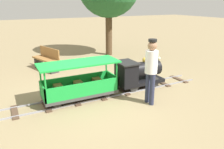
{
  "coord_description": "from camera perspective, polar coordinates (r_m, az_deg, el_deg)",
  "views": [
    {
      "loc": [
        5.03,
        -2.15,
        2.43
      ],
      "look_at": [
        0.0,
        0.42,
        0.55
      ],
      "focal_mm": 35.09,
      "sensor_mm": 36.0,
      "label": 1
    }
  ],
  "objects": [
    {
      "name": "ground_plane",
      "position": [
        5.99,
        -3.61,
        -5.58
      ],
      "size": [
        60.0,
        60.0,
        0.0
      ],
      "primitive_type": "plane",
      "color": "#8C7A56"
    },
    {
      "name": "locomotive",
      "position": [
        6.38,
        6.7,
        0.51
      ],
      "size": [
        0.68,
        1.44,
        1.01
      ],
      "color": "black",
      "rests_on": "ground_plane"
    },
    {
      "name": "passenger_car",
      "position": [
        5.66,
        -8.38,
        -2.55
      ],
      "size": [
        0.78,
        2.0,
        0.97
      ],
      "color": "#3F3F3F",
      "rests_on": "ground_plane"
    },
    {
      "name": "track",
      "position": [
        6.13,
        -0.21,
        -4.77
      ],
      "size": [
        0.72,
        5.7,
        0.04
      ],
      "color": "gray",
      "rests_on": "ground_plane"
    },
    {
      "name": "park_bench",
      "position": [
        8.5,
        -16.63,
        3.92
      ],
      "size": [
        1.36,
        0.79,
        0.82
      ],
      "color": "olive",
      "rests_on": "ground_plane"
    },
    {
      "name": "conductor_person",
      "position": [
        5.31,
        10.17,
        2.0
      ],
      "size": [
        0.3,
        0.3,
        1.62
      ],
      "color": "#282D47",
      "rests_on": "ground_plane"
    }
  ]
}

